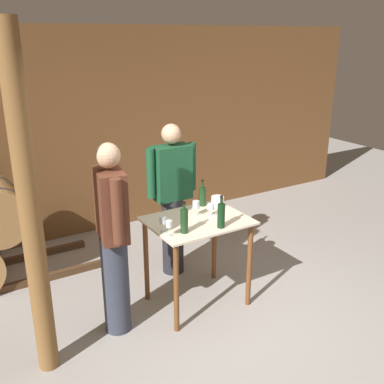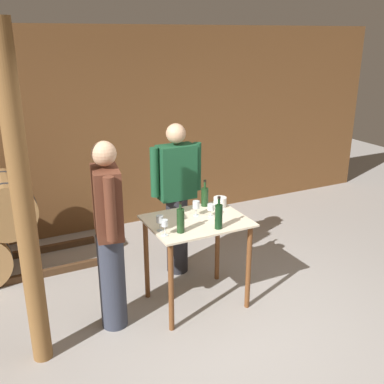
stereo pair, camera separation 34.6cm
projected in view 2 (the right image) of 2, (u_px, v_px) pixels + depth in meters
name	position (u px, v px, depth m)	size (l,w,h in m)	color
ground_plane	(237.00, 340.00, 4.01)	(14.00, 14.00, 0.00)	#9E9993
back_wall	(124.00, 130.00, 6.07)	(8.40, 0.05, 2.70)	brown
tasting_table	(197.00, 238.00, 4.35)	(0.94, 0.73, 0.91)	beige
wooden_post	(24.00, 209.00, 3.36)	(0.16, 0.16, 2.70)	brown
wine_bottle_far_left	(181.00, 220.00, 3.98)	(0.07, 0.07, 0.29)	#193819
wine_bottle_left	(219.00, 216.00, 4.06)	(0.07, 0.07, 0.31)	black
wine_bottle_center	(205.00, 196.00, 4.60)	(0.07, 0.07, 0.28)	#193819
wine_glass_near_left	(160.00, 220.00, 4.01)	(0.06, 0.06, 0.15)	silver
wine_glass_near_center	(165.00, 224.00, 3.92)	(0.06, 0.06, 0.15)	silver
wine_glass_near_right	(196.00, 205.00, 4.35)	(0.07, 0.07, 0.15)	silver
wine_glass_far_side	(211.00, 208.00, 4.34)	(0.07, 0.07, 0.12)	silver
ice_bucket	(220.00, 202.00, 4.59)	(0.13, 0.13, 0.10)	white
person_host	(177.00, 196.00, 4.90)	(0.59, 0.24, 1.71)	#232328
person_visitor_with_scarf	(109.00, 234.00, 3.92)	(0.29, 0.58, 1.76)	#333847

